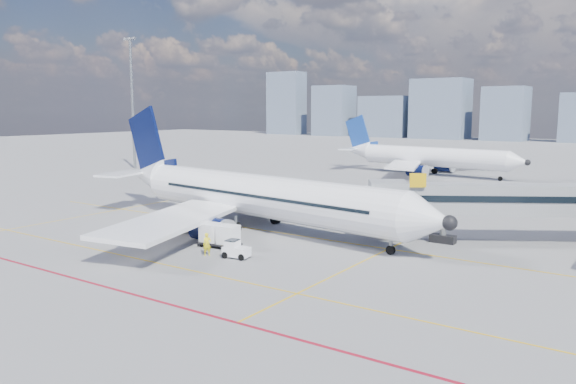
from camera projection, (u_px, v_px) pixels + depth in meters
name	position (u px, v px, depth m)	size (l,w,h in m)	color
ground	(200.00, 245.00, 48.44)	(420.00, 420.00, 0.00)	slate
apron_markings	(161.00, 254.00, 45.56)	(90.00, 35.12, 0.01)	gold
jet_bridge	(534.00, 201.00, 48.62)	(23.55, 15.78, 6.30)	gray
floodlight_mast_nw	(132.00, 100.00, 109.81)	(3.20, 0.61, 25.45)	slate
distant_skyline	(504.00, 112.00, 213.69)	(253.09, 15.30, 29.42)	slate
main_aircraft	(250.00, 195.00, 55.63)	(42.67, 37.05, 12.50)	white
second_aircraft	(426.00, 157.00, 100.89)	(35.89, 31.19, 10.68)	white
baggage_tug	(235.00, 249.00, 44.29)	(2.21, 1.52, 1.44)	white
cargo_dolly	(220.00, 235.00, 47.65)	(3.72, 1.89, 1.97)	black
belt_loader	(171.00, 224.00, 54.37)	(5.64, 1.78, 2.28)	black
ramp_worker	(207.00, 244.00, 44.91)	(0.68, 0.44, 1.86)	yellow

